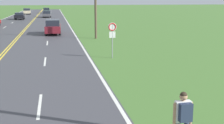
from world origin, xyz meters
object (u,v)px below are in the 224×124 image
(traffic_sign, at_px, (112,31))
(car_black_sedan_mid_near, at_px, (19,16))
(hitchhiker_person, at_px, (183,115))
(car_dark_grey_sedan_mid_far, at_px, (47,14))
(car_champagne_suv_receding, at_px, (27,11))
(car_dark_green_sedan_distant, at_px, (46,10))
(car_maroon_suv_nearest, at_px, (53,26))

(traffic_sign, relative_size, car_black_sedan_mid_near, 0.63)
(hitchhiker_person, relative_size, traffic_sign, 0.67)
(car_dark_grey_sedan_mid_far, bearing_deg, car_champagne_suv_receding, -159.82)
(traffic_sign, height_order, car_black_sedan_mid_near, traffic_sign)
(car_champagne_suv_receding, distance_m, car_dark_green_sedan_distant, 7.45)
(traffic_sign, distance_m, car_dark_grey_sedan_mid_far, 51.10)
(hitchhiker_person, distance_m, car_champagne_suv_receding, 80.24)
(car_maroon_suv_nearest, xyz_separation_m, car_champagne_suv_receding, (-6.85, 49.47, -0.07))
(hitchhiker_person, relative_size, car_black_sedan_mid_near, 0.42)
(car_maroon_suv_nearest, bearing_deg, car_champagne_suv_receding, -170.37)
(car_champagne_suv_receding, height_order, car_dark_green_sedan_distant, car_champagne_suv_receding)
(car_black_sedan_mid_near, height_order, car_dark_grey_sedan_mid_far, car_dark_grey_sedan_mid_far)
(car_maroon_suv_nearest, relative_size, car_dark_grey_sedan_mid_far, 1.03)
(car_maroon_suv_nearest, height_order, car_dark_green_sedan_distant, car_maroon_suv_nearest)
(car_dark_green_sedan_distant, bearing_deg, car_maroon_suv_nearest, 1.89)
(car_maroon_suv_nearest, distance_m, car_champagne_suv_receding, 49.95)
(car_champagne_suv_receding, bearing_deg, car_maroon_suv_nearest, -174.61)
(car_maroon_suv_nearest, distance_m, car_dark_green_sedan_distant, 55.00)
(traffic_sign, bearing_deg, car_champagne_suv_receding, 99.48)
(car_dark_grey_sedan_mid_far, bearing_deg, hitchhiker_person, 4.34)
(car_dark_green_sedan_distant, bearing_deg, traffic_sign, 4.76)
(hitchhiker_person, xyz_separation_m, car_dark_grey_sedan_mid_far, (-4.89, 64.69, -0.28))
(hitchhiker_person, bearing_deg, car_dark_grey_sedan_mid_far, 2.24)
(traffic_sign, height_order, car_champagne_suv_receding, traffic_sign)
(hitchhiker_person, height_order, car_black_sedan_mid_near, hitchhiker_person)
(car_champagne_suv_receding, relative_size, car_dark_green_sedan_distant, 1.07)
(car_champagne_suv_receding, xyz_separation_m, car_dark_green_sedan_distant, (5.02, 5.50, -0.07))
(hitchhiker_person, xyz_separation_m, car_champagne_suv_receding, (-10.36, 79.57, -0.18))
(car_black_sedan_mid_near, bearing_deg, car_dark_green_sedan_distant, -11.87)
(traffic_sign, height_order, car_dark_green_sedan_distant, traffic_sign)
(hitchhiker_person, relative_size, car_dark_green_sedan_distant, 0.43)
(car_maroon_suv_nearest, height_order, car_champagne_suv_receding, car_maroon_suv_nearest)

